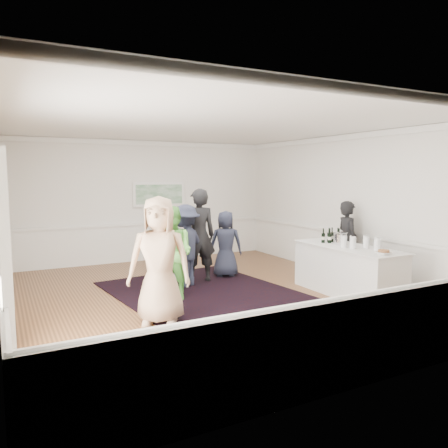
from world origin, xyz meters
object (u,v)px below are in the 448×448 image
guest_green (172,253)px  guest_dark_b (199,236)px  guest_navy (226,244)px  guest_dark_a (185,246)px  serving_table (348,270)px  guest_tan (159,260)px  guest_lilac (168,249)px  bartender (347,241)px  ice_bucket (340,239)px  nut_bowl (384,252)px

guest_green → guest_dark_b: (0.98, 1.01, 0.14)m
guest_navy → guest_dark_a: bearing=46.3°
serving_table → guest_tan: (-3.76, 0.08, 0.52)m
guest_lilac → guest_navy: size_ratio=1.10×
guest_green → guest_navy: (1.72, 1.18, -0.12)m
guest_lilac → guest_green: bearing=79.0°
serving_table → guest_navy: guest_navy is taller
guest_lilac → guest_navy: (1.55, 0.49, -0.07)m
guest_dark_a → guest_dark_b: 0.51m
bartender → ice_bucket: bartender is taller
serving_table → guest_dark_b: bearing=133.9°
guest_dark_a → guest_navy: bearing=162.6°
guest_tan → guest_lilac: (0.81, 1.83, -0.17)m
bartender → guest_navy: (-2.16, 1.56, -0.12)m
guest_tan → guest_navy: 3.32m
guest_green → ice_bucket: bearing=42.3°
bartender → guest_green: bearing=99.0°
serving_table → guest_tan: 3.80m
bartender → nut_bowl: 1.95m
serving_table → guest_navy: 2.79m
bartender → guest_tan: bearing=114.1°
serving_table → guest_green: guest_green is taller
guest_tan → guest_dark_b: (1.62, 2.15, 0.02)m
guest_tan → nut_bowl: bearing=13.7°
guest_lilac → nut_bowl: 4.04m
guest_tan → nut_bowl: (3.69, -1.00, -0.02)m
guest_green → guest_dark_a: size_ratio=1.02×
guest_dark_b → ice_bucket: guest_dark_b is taller
guest_green → guest_lilac: (0.17, 0.69, -0.04)m
guest_green → bartender: bearing=54.4°
serving_table → bartender: size_ratio=1.33×
guest_lilac → ice_bucket: (2.95, -1.69, 0.23)m
guest_dark_b → nut_bowl: guest_dark_b is taller
guest_green → guest_dark_a: 0.94m
guest_lilac → ice_bucket: bearing=152.9°
guest_navy → ice_bucket: bearing=148.5°
nut_bowl → guest_lilac: bearing=135.4°
guest_green → guest_dark_b: bearing=106.0°
bartender → guest_green: (-3.88, 0.38, -0.00)m
ice_bucket → guest_dark_a: bearing=145.6°
serving_table → guest_green: bearing=158.7°
serving_table → guest_lilac: size_ratio=1.40×
serving_table → ice_bucket: size_ratio=8.89×
guest_lilac → guest_dark_a: bearing=-168.5°
ice_bucket → guest_dark_b: bearing=136.8°
guest_dark_b → guest_navy: size_ratio=1.34×
guest_dark_a → nut_bowl: guest_dark_a is taller
bartender → ice_bucket: 1.00m
guest_dark_a → guest_navy: 1.24m
guest_dark_b → guest_lilac: bearing=31.1°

